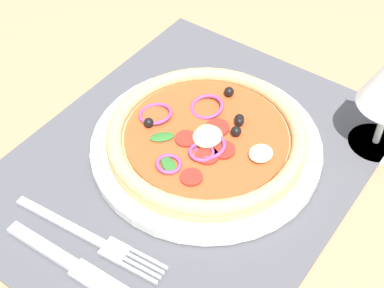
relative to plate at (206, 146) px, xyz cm
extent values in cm
cube|color=#9E7A56|center=(2.72, -0.63, -2.20)|extent=(190.00, 140.00, 2.40)
cube|color=#4C4C51|center=(2.72, -0.63, -0.80)|extent=(45.13, 35.41, 0.40)
cylinder|color=silver|center=(0.00, 0.00, 0.00)|extent=(26.42, 26.42, 1.20)
cylinder|color=tan|center=(0.00, 0.00, 1.10)|extent=(22.64, 22.64, 1.00)
torus|color=tan|center=(0.00, 0.00, 1.96)|extent=(22.63, 22.63, 1.80)
cylinder|color=#C64C23|center=(0.00, 0.00, 1.75)|extent=(18.57, 18.57, 0.30)
ellipsoid|color=beige|center=(0.60, 0.55, 2.44)|extent=(3.60, 3.24, 1.08)
ellipsoid|color=beige|center=(0.02, -0.03, 2.28)|extent=(2.56, 2.30, 0.77)
ellipsoid|color=beige|center=(-0.74, 6.61, 2.33)|extent=(2.86, 2.58, 0.86)
sphere|color=black|center=(-3.43, 2.15, 2.45)|extent=(1.09, 1.09, 1.09)
sphere|color=black|center=(-1.86, 2.72, 2.50)|extent=(1.21, 1.21, 1.21)
sphere|color=black|center=(-3.80, 1.93, 2.46)|extent=(1.12, 1.12, 1.12)
sphere|color=black|center=(2.49, -6.08, 2.47)|extent=(1.14, 1.14, 1.14)
sphere|color=black|center=(-6.98, -1.55, 2.50)|extent=(1.20, 1.20, 1.20)
torus|color=#8E3D75|center=(6.15, -0.50, 2.15)|extent=(2.88, 2.89, 0.72)
torus|color=#8E3D75|center=(2.42, 1.23, 2.15)|extent=(2.96, 2.94, 0.72)
torus|color=#8E3D75|center=(0.89, -6.58, 2.15)|extent=(4.04, 4.04, 1.12)
torus|color=#8E3D75|center=(1.52, 1.48, 2.15)|extent=(3.84, 3.73, 1.65)
torus|color=#8E3D75|center=(-3.58, -2.42, 2.15)|extent=(4.06, 4.01, 1.38)
cylinder|color=#A3281E|center=(1.98, -1.39, 2.05)|extent=(2.51, 2.51, 0.30)
cylinder|color=#A3281E|center=(0.99, 2.84, 2.05)|extent=(2.76, 2.76, 0.30)
cylinder|color=#A3281E|center=(-1.52, 0.46, 2.05)|extent=(2.76, 2.76, 0.30)
cylinder|color=#A3281E|center=(6.17, 2.34, 2.05)|extent=(2.41, 2.41, 0.30)
cylinder|color=#A3281E|center=(2.54, 1.98, 2.05)|extent=(2.53, 2.53, 0.30)
ellipsoid|color=#2D6B28|center=(3.34, -3.71, 2.10)|extent=(3.01, 2.92, 0.30)
ellipsoid|color=#2D6B28|center=(6.19, -1.11, 2.10)|extent=(2.53, 3.13, 0.30)
cube|color=silver|center=(17.21, -6.29, -0.38)|extent=(1.90, 11.20, 0.44)
cube|color=silver|center=(16.60, 0.53, -0.38)|extent=(2.42, 2.71, 0.44)
cube|color=silver|center=(17.18, 4.01, -0.38)|extent=(0.71, 4.33, 0.44)
cube|color=silver|center=(16.59, 3.96, -0.38)|extent=(0.71, 4.33, 0.44)
cube|color=silver|center=(15.99, 3.91, -0.38)|extent=(0.71, 4.33, 0.44)
cube|color=silver|center=(15.39, 3.85, -0.38)|extent=(0.71, 4.33, 0.44)
cube|color=silver|center=(20.39, -5.62, -0.29)|extent=(1.67, 8.45, 0.62)
cylinder|color=silver|center=(-12.71, 15.39, -0.80)|extent=(6.40, 6.40, 0.40)
cylinder|color=silver|center=(-12.71, 15.39, 2.40)|extent=(0.80, 0.80, 6.00)
camera|label=1|loc=(37.26, 24.73, 47.60)|focal=53.31mm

